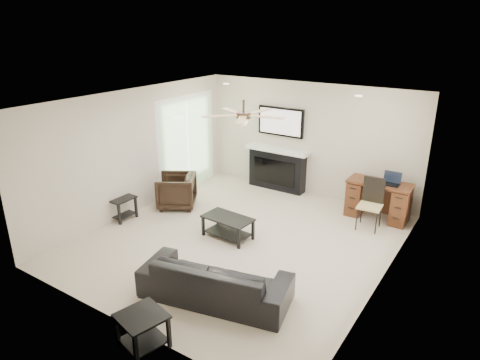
% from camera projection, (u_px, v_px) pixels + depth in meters
% --- Properties ---
extents(room_shell, '(5.50, 5.54, 2.52)m').
position_uv_depth(room_shell, '(252.00, 150.00, 7.09)').
color(room_shell, beige).
rests_on(room_shell, ground).
extents(sofa, '(2.23, 1.25, 0.61)m').
position_uv_depth(sofa, '(215.00, 279.00, 5.97)').
color(sofa, black).
rests_on(sofa, ground).
extents(armchair, '(1.06, 1.05, 0.71)m').
position_uv_depth(armchair, '(176.00, 191.00, 8.98)').
color(armchair, black).
rests_on(armchair, ground).
extents(coffee_table, '(0.93, 0.56, 0.40)m').
position_uv_depth(coffee_table, '(228.00, 227.00, 7.73)').
color(coffee_table, black).
rests_on(coffee_table, ground).
extents(end_table_near, '(0.63, 0.63, 0.45)m').
position_uv_depth(end_table_near, '(143.00, 331.00, 5.10)').
color(end_table_near, black).
rests_on(end_table_near, ground).
extents(end_table_left, '(0.52, 0.52, 0.45)m').
position_uv_depth(end_table_left, '(121.00, 208.00, 8.49)').
color(end_table_left, black).
rests_on(end_table_left, ground).
extents(fireplace_unit, '(1.52, 0.34, 1.91)m').
position_uv_depth(fireplace_unit, '(277.00, 149.00, 9.75)').
color(fireplace_unit, black).
rests_on(fireplace_unit, ground).
extents(desk, '(1.22, 0.56, 0.76)m').
position_uv_depth(desk, '(378.00, 200.00, 8.44)').
color(desk, '#3A1F0E').
rests_on(desk, ground).
extents(desk_chair, '(0.45, 0.47, 0.97)m').
position_uv_depth(desk_chair, '(370.00, 205.00, 7.97)').
color(desk_chair, black).
rests_on(desk_chair, ground).
extents(laptop, '(0.33, 0.24, 0.23)m').
position_uv_depth(laptop, '(391.00, 179.00, 8.15)').
color(laptop, black).
rests_on(laptop, desk).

